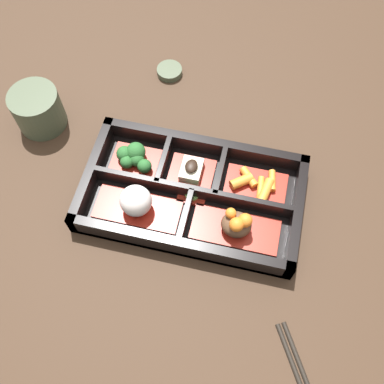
% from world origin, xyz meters
% --- Properties ---
extents(ground_plane, '(3.00, 3.00, 0.00)m').
position_xyz_m(ground_plane, '(0.00, 0.00, 0.00)').
color(ground_plane, '#382619').
extents(bento_base, '(0.34, 0.19, 0.01)m').
position_xyz_m(bento_base, '(0.00, 0.00, 0.01)').
color(bento_base, black).
rests_on(bento_base, ground_plane).
extents(bento_rim, '(0.34, 0.19, 0.04)m').
position_xyz_m(bento_rim, '(0.00, -0.00, 0.02)').
color(bento_rim, black).
rests_on(bento_rim, ground_plane).
extents(bowl_stew, '(0.13, 0.06, 0.05)m').
position_xyz_m(bowl_stew, '(-0.08, 0.04, 0.03)').
color(bowl_stew, maroon).
rests_on(bowl_stew, bento_base).
extents(bowl_rice, '(0.13, 0.06, 0.06)m').
position_xyz_m(bowl_rice, '(0.08, 0.04, 0.03)').
color(bowl_rice, maroon).
rests_on(bowl_rice, bento_base).
extents(bowl_carrots, '(0.10, 0.06, 0.02)m').
position_xyz_m(bowl_carrots, '(-0.09, -0.04, 0.02)').
color(bowl_carrots, maroon).
rests_on(bowl_carrots, bento_base).
extents(bowl_tofu, '(0.07, 0.06, 0.03)m').
position_xyz_m(bowl_tofu, '(0.01, -0.04, 0.02)').
color(bowl_tofu, maroon).
rests_on(bowl_tofu, bento_base).
extents(bowl_greens, '(0.08, 0.06, 0.04)m').
position_xyz_m(bowl_greens, '(0.10, -0.04, 0.02)').
color(bowl_greens, maroon).
rests_on(bowl_greens, bento_base).
extents(bowl_pickles, '(0.04, 0.03, 0.01)m').
position_xyz_m(bowl_pickles, '(0.00, 0.00, 0.01)').
color(bowl_pickles, maroon).
rests_on(bowl_pickles, bento_base).
extents(tea_cup, '(0.08, 0.08, 0.07)m').
position_xyz_m(tea_cup, '(0.29, -0.09, 0.04)').
color(tea_cup, '#424C38').
rests_on(tea_cup, ground_plane).
extents(sauce_dish, '(0.05, 0.05, 0.01)m').
position_xyz_m(sauce_dish, '(0.10, -0.25, 0.01)').
color(sauce_dish, '#424C38').
rests_on(sauce_dish, ground_plane).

